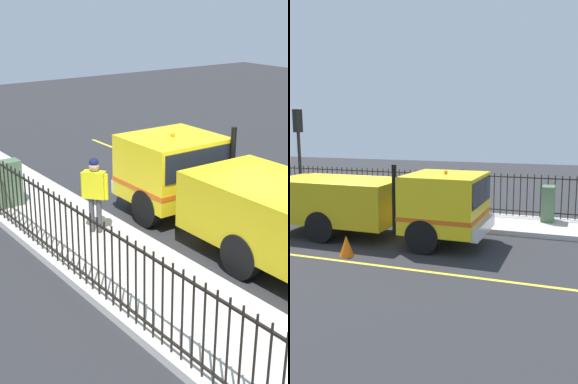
% 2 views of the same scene
% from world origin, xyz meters
% --- Properties ---
extents(ground_plane, '(54.34, 54.34, 0.00)m').
position_xyz_m(ground_plane, '(0.00, 0.00, 0.00)').
color(ground_plane, '#2B2B2D').
rests_on(ground_plane, ground).
extents(sidewalk_slab, '(2.51, 24.70, 0.17)m').
position_xyz_m(sidewalk_slab, '(2.86, 0.00, 0.08)').
color(sidewalk_slab, beige).
rests_on(sidewalk_slab, ground).
extents(lane_marking, '(0.12, 22.23, 0.01)m').
position_xyz_m(lane_marking, '(-2.32, 0.00, 0.00)').
color(lane_marking, yellow).
rests_on(lane_marking, ground).
extents(work_truck, '(2.37, 6.87, 2.43)m').
position_xyz_m(work_truck, '(0.03, -1.19, 1.22)').
color(work_truck, yellow).
rests_on(work_truck, ground).
extents(worker_standing, '(0.51, 0.55, 1.83)m').
position_xyz_m(worker_standing, '(2.50, -2.79, 1.29)').
color(worker_standing, yellow).
rests_on(worker_standing, sidewalk_slab).
extents(iron_fence, '(0.04, 21.03, 1.57)m').
position_xyz_m(iron_fence, '(3.95, 0.00, 0.96)').
color(iron_fence, black).
rests_on(iron_fence, sidewalk_slab).
extents(traffic_light_near, '(0.32, 0.25, 3.92)m').
position_xyz_m(traffic_light_near, '(1.80, 3.42, 2.96)').
color(traffic_light_near, black).
rests_on(traffic_light_near, sidewalk_slab).
extents(utility_cabinet, '(0.71, 0.42, 1.24)m').
position_xyz_m(utility_cabinet, '(3.49, -5.67, 0.79)').
color(utility_cabinet, '#4C6B4C').
rests_on(utility_cabinet, sidewalk_slab).
extents(traffic_cone, '(0.40, 0.40, 0.57)m').
position_xyz_m(traffic_cone, '(-1.92, -0.83, 0.29)').
color(traffic_cone, orange).
rests_on(traffic_cone, ground).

